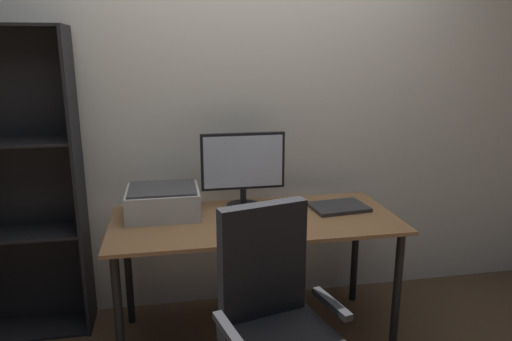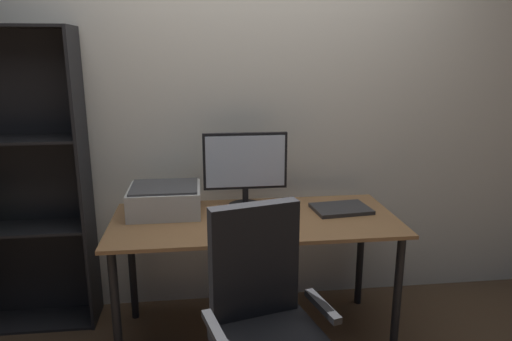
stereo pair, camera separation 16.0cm
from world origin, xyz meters
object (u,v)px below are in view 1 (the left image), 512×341
coffee_mug (275,210)px  laptop (339,207)px  keyboard (252,230)px  desk (255,232)px  office_chair (276,335)px  mouse (288,225)px  bookshelf (14,189)px  monitor (243,166)px  printer (163,201)px

coffee_mug → laptop: size_ratio=0.32×
keyboard → laptop: bearing=22.8°
keyboard → coffee_mug: 0.24m
desk → office_chair: office_chair is taller
desk → mouse: mouse is taller
mouse → bookshelf: (-1.48, 0.52, 0.12)m
mouse → bookshelf: bookshelf is taller
monitor → mouse: bearing=-64.8°
office_chair → bookshelf: (-1.30, 1.04, 0.42)m
keyboard → mouse: size_ratio=3.02×
mouse → coffee_mug: (-0.04, 0.15, 0.03)m
monitor → bookshelf: size_ratio=0.28×
desk → coffee_mug: bearing=-10.1°
mouse → printer: size_ratio=0.24×
desk → bookshelf: (-1.33, 0.35, 0.22)m
office_chair → bookshelf: size_ratio=0.57×
coffee_mug → printer: 0.63m
printer → coffee_mug: bearing=-15.8°
keyboard → office_chair: size_ratio=0.29×
monitor → mouse: size_ratio=5.12×
monitor → bookshelf: bookshelf is taller
monitor → keyboard: 0.47m
keyboard → bookshelf: bookshelf is taller
keyboard → coffee_mug: coffee_mug is taller
monitor → office_chair: 1.04m
laptop → keyboard: bearing=-161.3°
office_chair → keyboard: bearing=78.0°
office_chair → bookshelf: bearing=127.1°
keyboard → office_chair: 0.57m
desk → office_chair: bearing=-93.0°
laptop → office_chair: 0.98m
keyboard → printer: size_ratio=0.72×
desk → printer: 0.55m
monitor → office_chair: (-0.00, -0.89, -0.53)m
mouse → office_chair: 0.62m
desk → bookshelf: size_ratio=0.89×
coffee_mug → office_chair: 0.75m
desk → laptop: laptop is taller
laptop → printer: 1.02m
desk → monitor: (-0.03, 0.21, 0.34)m
monitor → keyboard: (-0.02, -0.41, -0.24)m
coffee_mug → keyboard: bearing=-132.4°
mouse → coffee_mug: bearing=107.4°
keyboard → mouse: bearing=5.7°
keyboard → mouse: mouse is taller
keyboard → bookshelf: (-1.28, 0.55, 0.13)m
desk → keyboard: size_ratio=5.44×
monitor → bookshelf: (-1.30, 0.14, -0.11)m
desk → bookshelf: 1.39m
keyboard → coffee_mug: size_ratio=2.83×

